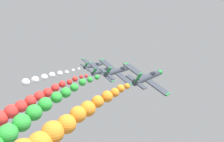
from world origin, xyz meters
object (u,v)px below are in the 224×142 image
(airplane_left_inner, at_px, (103,71))
(airplane_right_inner, at_px, (118,71))
(airplane_left_outer, at_px, (148,77))
(airplane_lead, at_px, (93,66))

(airplane_left_inner, bearing_deg, airplane_right_inner, -39.82)
(airplane_right_inner, xyz_separation_m, airplane_left_outer, (11.00, -7.40, 1.28))
(airplane_right_inner, bearing_deg, airplane_lead, 139.92)
(airplane_left_inner, relative_size, airplane_right_inner, 1.00)
(airplane_left_inner, xyz_separation_m, airplane_right_inner, (10.92, -9.10, 2.74))
(airplane_right_inner, bearing_deg, airplane_left_inner, 140.18)
(airplane_lead, height_order, airplane_left_outer, airplane_left_outer)
(airplane_left_outer, bearing_deg, airplane_right_inner, 146.07)
(airplane_left_inner, bearing_deg, airplane_lead, 139.65)
(airplane_left_outer, bearing_deg, airplane_left_inner, 143.02)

